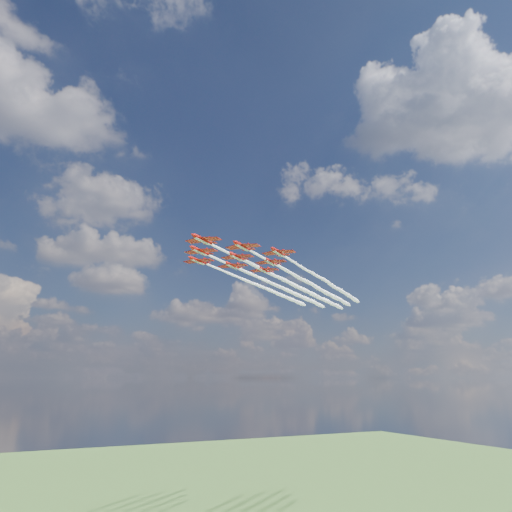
% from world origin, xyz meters
% --- Properties ---
extents(jet_lead, '(83.31, 70.22, 2.71)m').
position_xyz_m(jet_lead, '(23.17, 17.19, 88.35)').
color(jet_lead, red).
extents(jet_row2_port, '(83.31, 70.22, 2.71)m').
position_xyz_m(jet_row2_port, '(35.17, 18.67, 88.35)').
color(jet_row2_port, red).
extents(jet_row2_starb, '(83.31, 70.22, 2.71)m').
position_xyz_m(jet_row2_starb, '(26.72, 28.75, 88.35)').
color(jet_row2_starb, red).
extents(jet_row3_port, '(83.31, 70.22, 2.71)m').
position_xyz_m(jet_row3_port, '(47.18, 20.15, 88.35)').
color(jet_row3_port, red).
extents(jet_row3_centre, '(83.31, 70.22, 2.71)m').
position_xyz_m(jet_row3_centre, '(38.72, 30.23, 88.35)').
color(jet_row3_centre, red).
extents(jet_row3_starb, '(83.31, 70.22, 2.71)m').
position_xyz_m(jet_row3_starb, '(30.27, 40.31, 88.35)').
color(jet_row3_starb, red).
extents(jet_row4_port, '(83.31, 70.22, 2.71)m').
position_xyz_m(jet_row4_port, '(50.72, 31.71, 88.35)').
color(jet_row4_port, red).
extents(jet_row4_starb, '(83.31, 70.22, 2.71)m').
position_xyz_m(jet_row4_starb, '(42.27, 41.79, 88.35)').
color(jet_row4_starb, red).
extents(jet_tail, '(83.31, 70.22, 2.71)m').
position_xyz_m(jet_tail, '(54.27, 43.28, 88.35)').
color(jet_tail, red).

